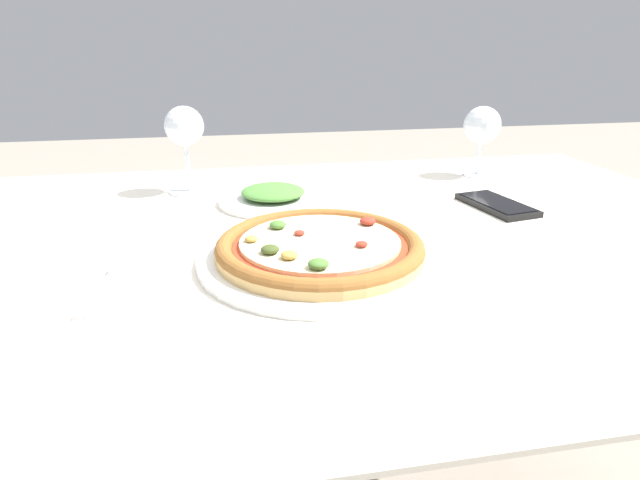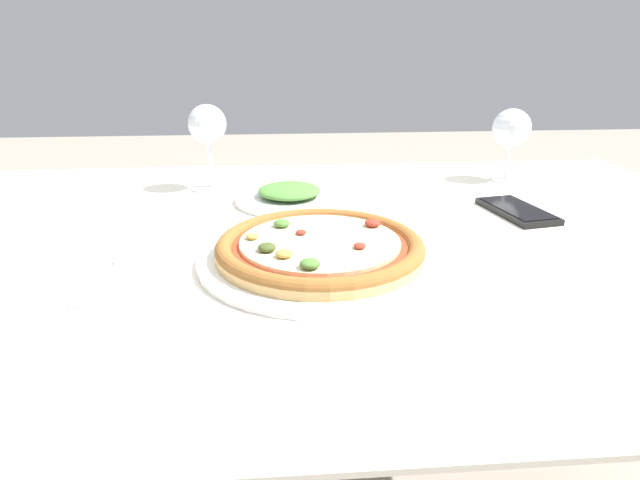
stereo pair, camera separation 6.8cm
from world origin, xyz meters
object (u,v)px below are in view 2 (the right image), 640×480
Objects in this scene: pizza_plate at (320,250)px; side_plate at (289,196)px; wine_glass_far_left at (207,128)px; cell_phone at (517,211)px; dining_table at (327,285)px; wine_glass_far_right at (511,130)px; fork at (113,272)px.

side_plate is at bearing 96.86° from pizza_plate.
wine_glass_far_left is (-0.18, 0.37, 0.10)m from pizza_plate.
pizza_plate is at bearing -152.94° from cell_phone.
wine_glass_far_left is (-0.20, 0.27, 0.20)m from dining_table.
side_plate is at bearing 165.42° from cell_phone.
pizza_plate is at bearing -136.47° from wine_glass_far_right.
wine_glass_far_right reaches higher than dining_table.
pizza_plate is at bearing -100.66° from dining_table.
wine_glass_far_left is at bearing 159.34° from cell_phone.
cell_phone is (-0.07, -0.21, -0.10)m from wine_glass_far_right.
wine_glass_far_right is (0.66, 0.40, 0.10)m from fork.
pizza_plate reaches higher than cell_phone.
wine_glass_far_right reaches higher than fork.
wine_glass_far_left reaches higher than fork.
cell_phone is at bearing -20.66° from wine_glass_far_left.
fork is at bearing -128.04° from side_plate.
wine_glass_far_right is at bearing 43.53° from pizza_plate.
wine_glass_far_right reaches higher than pizza_plate.
wine_glass_far_left is at bearing 126.07° from dining_table.
wine_glass_far_left reaches higher than dining_table.
pizza_plate is 2.03× the size of cell_phone.
fork reaches higher than dining_table.
dining_table is 0.31m from fork.
wine_glass_far_left reaches higher than side_plate.
fork is at bearing -176.17° from pizza_plate.
pizza_plate is 1.66× the size of side_plate.
cell_phone is (0.60, 0.19, 0.00)m from fork.
dining_table is 0.14m from pizza_plate.
dining_table is 9.67× the size of wine_glass_far_right.
cell_phone is (0.52, -0.19, -0.11)m from wine_glass_far_left.
dining_table is at bearing -53.93° from wine_glass_far_left.
wine_glass_far_right is 0.92× the size of cell_phone.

